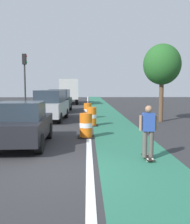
# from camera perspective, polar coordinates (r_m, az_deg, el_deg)

# --- Properties ---
(ground_plane) EXTENTS (100.00, 100.00, 0.00)m
(ground_plane) POSITION_cam_1_polar(r_m,az_deg,el_deg) (7.14, -8.61, -12.84)
(ground_plane) COLOR #2D2D30
(bike_lane_strip) EXTENTS (2.50, 80.00, 0.01)m
(bike_lane_strip) POSITION_cam_1_polar(r_m,az_deg,el_deg) (18.92, 3.03, -1.21)
(bike_lane_strip) COLOR #286B51
(bike_lane_strip) RESTS_ON ground
(lane_divider_stripe) EXTENTS (0.20, 80.00, 0.01)m
(lane_divider_stripe) POSITION_cam_1_polar(r_m,az_deg,el_deg) (18.86, -1.52, -1.23)
(lane_divider_stripe) COLOR silver
(lane_divider_stripe) RESTS_ON ground
(skateboarder_on_lane) EXTENTS (0.57, 0.81, 1.69)m
(skateboarder_on_lane) POSITION_cam_1_polar(r_m,az_deg,el_deg) (8.05, 11.84, -4.09)
(skateboarder_on_lane) COLOR black
(skateboarder_on_lane) RESTS_ON ground
(parked_sedan_nearest) EXTENTS (2.00, 4.14, 1.70)m
(parked_sedan_nearest) POSITION_cam_1_polar(r_m,az_deg,el_deg) (10.13, -16.00, -2.66)
(parked_sedan_nearest) COLOR black
(parked_sedan_nearest) RESTS_ON ground
(parked_suv_second) EXTENTS (2.12, 4.70, 2.04)m
(parked_suv_second) POSITION_cam_1_polar(r_m,az_deg,el_deg) (17.40, -9.88, 1.53)
(parked_suv_second) COLOR #9EA0A5
(parked_suv_second) RESTS_ON ground
(parked_suv_third) EXTENTS (1.99, 4.64, 2.04)m
(parked_suv_third) POSITION_cam_1_polar(r_m,az_deg,el_deg) (23.56, -7.87, 2.60)
(parked_suv_third) COLOR black
(parked_suv_third) RESTS_ON ground
(traffic_barrel_front) EXTENTS (0.73, 0.73, 1.09)m
(traffic_barrel_front) POSITION_cam_1_polar(r_m,az_deg,el_deg) (11.36, -2.04, -3.09)
(traffic_barrel_front) COLOR orange
(traffic_barrel_front) RESTS_ON ground
(traffic_barrel_mid) EXTENTS (0.73, 0.73, 1.09)m
(traffic_barrel_mid) POSITION_cam_1_polar(r_m,az_deg,el_deg) (14.80, -0.77, -1.06)
(traffic_barrel_mid) COLOR orange
(traffic_barrel_mid) RESTS_ON ground
(traffic_barrel_back) EXTENTS (0.73, 0.73, 1.09)m
(traffic_barrel_back) POSITION_cam_1_polar(r_m,az_deg,el_deg) (18.35, -1.66, 0.24)
(traffic_barrel_back) COLOR orange
(traffic_barrel_back) RESTS_ON ground
(delivery_truck_down_block) EXTENTS (2.78, 7.73, 3.23)m
(delivery_truck_down_block) POSITION_cam_1_polar(r_m,az_deg,el_deg) (34.64, -5.86, 4.92)
(delivery_truck_down_block) COLOR beige
(delivery_truck_down_block) RESTS_ON ground
(traffic_light_corner) EXTENTS (0.41, 0.32, 5.10)m
(traffic_light_corner) POSITION_cam_1_polar(r_m,az_deg,el_deg) (23.16, -15.45, 8.51)
(traffic_light_corner) COLOR #2D2D2D
(traffic_light_corner) RESTS_ON ground
(street_tree_sidewalk) EXTENTS (2.40, 2.40, 5.00)m
(street_tree_sidewalk) POSITION_cam_1_polar(r_m,az_deg,el_deg) (17.14, 14.78, 10.17)
(street_tree_sidewalk) COLOR brown
(street_tree_sidewalk) RESTS_ON ground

